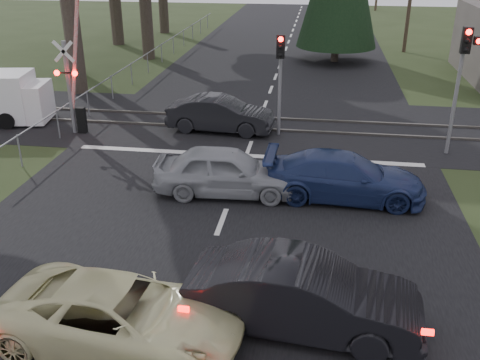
% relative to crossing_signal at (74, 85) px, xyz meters
% --- Properties ---
extents(ground, '(120.00, 120.00, 0.00)m').
position_rel_crossing_signal_xyz_m(ground, '(7.27, -9.79, -2.06)').
color(ground, '#273317').
rests_on(ground, ground).
extents(road, '(14.00, 100.00, 0.01)m').
position_rel_crossing_signal_xyz_m(road, '(7.27, 0.21, -2.05)').
color(road, black).
rests_on(road, ground).
extents(rail_corridor, '(120.00, 8.00, 0.01)m').
position_rel_crossing_signal_xyz_m(rail_corridor, '(7.27, 2.21, -2.05)').
color(rail_corridor, black).
rests_on(rail_corridor, ground).
extents(stop_line, '(13.00, 0.35, 0.00)m').
position_rel_crossing_signal_xyz_m(stop_line, '(7.27, -1.59, -2.05)').
color(stop_line, silver).
rests_on(stop_line, ground).
extents(rail_near, '(120.00, 0.12, 0.10)m').
position_rel_crossing_signal_xyz_m(rail_near, '(7.27, 1.41, -2.01)').
color(rail_near, '#59544C').
rests_on(rail_near, ground).
extents(rail_far, '(120.00, 0.12, 0.10)m').
position_rel_crossing_signal_xyz_m(rail_far, '(7.27, 3.01, -2.01)').
color(rail_far, '#59544C').
rests_on(rail_far, ground).
extents(crossing_signal, '(1.62, 0.38, 6.96)m').
position_rel_crossing_signal_xyz_m(crossing_signal, '(0.00, 0.00, 0.00)').
color(crossing_signal, slate).
rests_on(crossing_signal, ground).
extents(traffic_signal_right, '(0.68, 0.48, 4.70)m').
position_rel_crossing_signal_xyz_m(traffic_signal_right, '(14.82, -0.31, 1.26)').
color(traffic_signal_right, slate).
rests_on(traffic_signal_right, ground).
extents(traffic_signal_center, '(0.32, 0.48, 4.10)m').
position_rel_crossing_signal_xyz_m(traffic_signal_center, '(8.27, 0.89, 0.75)').
color(traffic_signal_center, slate).
rests_on(traffic_signal_center, ground).
extents(fence_left, '(0.10, 36.00, 1.20)m').
position_rel_crossing_signal_xyz_m(fence_left, '(-0.53, 12.71, -2.06)').
color(fence_left, slate).
rests_on(fence_left, ground).
extents(cream_coupe, '(5.07, 2.67, 1.36)m').
position_rel_crossing_signal_xyz_m(cream_coupe, '(6.22, -12.05, -1.38)').
color(cream_coupe, beige).
rests_on(cream_coupe, ground).
extents(dark_hatchback, '(4.95, 2.11, 1.59)m').
position_rel_crossing_signal_xyz_m(dark_hatchback, '(9.76, -11.04, -1.26)').
color(dark_hatchback, black).
rests_on(dark_hatchback, ground).
extents(silver_car, '(4.59, 2.05, 1.53)m').
position_rel_crossing_signal_xyz_m(silver_car, '(7.07, -4.87, -1.29)').
color(silver_car, gray).
rests_on(silver_car, ground).
extents(blue_sedan, '(5.01, 2.14, 1.44)m').
position_rel_crossing_signal_xyz_m(blue_sedan, '(10.77, -4.67, -1.34)').
color(blue_sedan, navy).
rests_on(blue_sedan, ground).
extents(dark_car_far, '(4.54, 1.90, 1.46)m').
position_rel_crossing_signal_xyz_m(dark_car_far, '(5.82, 1.09, -1.33)').
color(dark_car_far, black).
rests_on(dark_car_far, ground).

